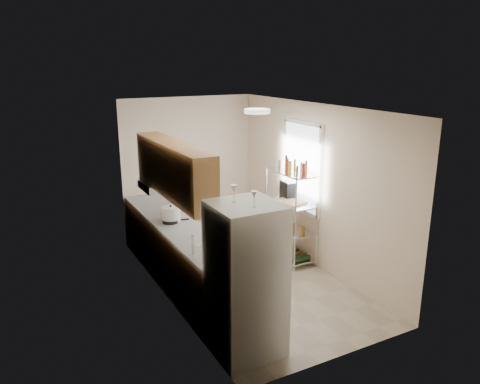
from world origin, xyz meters
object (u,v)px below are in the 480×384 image
object	(u,v)px
refrigerator	(246,280)
cutting_board	(290,202)
rice_cooker	(171,214)
frying_pan_large	(170,221)
espresso_machine	(288,189)

from	to	relation	value
refrigerator	cutting_board	xyz separation A→B (m)	(1.82, 1.85, 0.15)
rice_cooker	cutting_board	xyz separation A→B (m)	(1.89, -0.33, 0.01)
frying_pan_large	espresso_machine	distance (m)	2.04
cutting_board	refrigerator	bearing A→B (deg)	-134.61
refrigerator	espresso_machine	bearing A→B (deg)	47.12
rice_cooker	espresso_machine	world-z (taller)	espresso_machine
espresso_machine	refrigerator	bearing A→B (deg)	-129.72
rice_cooker	espresso_machine	xyz separation A→B (m)	(2.00, -0.10, 0.15)
refrigerator	cutting_board	world-z (taller)	refrigerator
rice_cooker	cutting_board	size ratio (longest dim) A/B	0.62
refrigerator	frying_pan_large	world-z (taller)	refrigerator
rice_cooker	refrigerator	bearing A→B (deg)	-88.15
rice_cooker	cutting_board	world-z (taller)	rice_cooker
frying_pan_large	espresso_machine	xyz separation A→B (m)	(2.03, -0.06, 0.24)
refrigerator	frying_pan_large	xyz separation A→B (m)	(-0.10, 2.15, 0.04)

